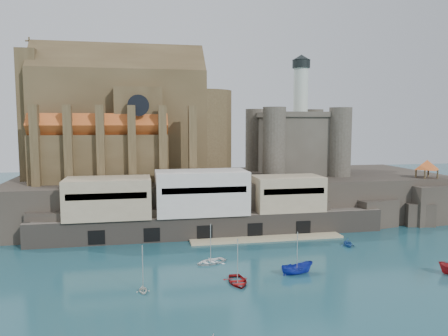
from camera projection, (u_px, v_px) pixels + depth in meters
name	position (u px, v px, depth m)	size (l,w,h in m)	color
ground	(289.00, 270.00, 66.66)	(300.00, 300.00, 0.00)	#17414C
promontory	(233.00, 196.00, 104.52)	(100.00, 36.00, 10.00)	black
quay	(201.00, 206.00, 86.57)	(70.00, 12.00, 13.05)	#5D544B
church	(129.00, 124.00, 100.53)	(47.00, 25.93, 30.51)	#483921
castle_keep	(295.00, 140.00, 107.94)	(21.20, 21.20, 29.30)	#413C33
rock_outcrop	(426.00, 204.00, 99.57)	(14.50, 10.50, 8.70)	black
pavilion	(427.00, 166.00, 98.82)	(6.40, 6.40, 5.40)	#483921
boat_0	(237.00, 283.00, 61.47)	(3.85, 1.12, 5.38)	maroon
boat_2	(297.00, 274.00, 65.20)	(1.98, 2.04, 5.27)	#172A9F
boat_4	(143.00, 292.00, 58.19)	(2.24, 1.37, 2.60)	silver
boat_6	(211.00, 263.00, 70.22)	(3.70, 1.07, 5.18)	white
boat_7	(348.00, 246.00, 79.97)	(2.91, 1.78, 3.37)	#23539A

